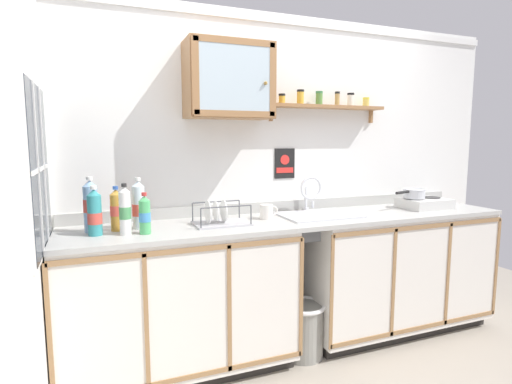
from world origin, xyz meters
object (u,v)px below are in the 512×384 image
(dish_rack, at_px, (220,219))
(warning_sign, at_px, (285,164))
(bottle_juice_amber_1, at_px, (116,210))
(wall_cabinet, at_px, (229,81))
(hot_plate_stove, at_px, (424,203))
(bottle_soda_green_5, at_px, (145,215))
(sink, at_px, (317,219))
(bottle_water_blue_3, at_px, (91,206))
(bottle_detergent_teal_2, at_px, (95,213))
(mug, at_px, (267,212))
(trash_bin, at_px, (303,328))
(bottle_opaque_white_0, at_px, (125,211))
(saucepan, at_px, (414,193))
(bottle_water_clear_4, at_px, (139,206))

(dish_rack, bearing_deg, warning_sign, 27.09)
(bottle_juice_amber_1, relative_size, wall_cabinet, 0.47)
(hot_plate_stove, bearing_deg, bottle_soda_green_5, -176.99)
(sink, xyz_separation_m, bottle_water_blue_3, (-1.53, 0.01, 0.19))
(bottle_juice_amber_1, distance_m, bottle_detergent_teal_2, 0.15)
(dish_rack, distance_m, mug, 0.36)
(bottle_juice_amber_1, height_order, wall_cabinet, wall_cabinet)
(hot_plate_stove, bearing_deg, bottle_water_blue_3, 178.93)
(mug, xyz_separation_m, trash_bin, (0.20, -0.17, -0.81))
(mug, height_order, trash_bin, mug)
(dish_rack, height_order, wall_cabinet, wall_cabinet)
(bottle_juice_amber_1, bearing_deg, mug, 0.41)
(sink, height_order, bottle_soda_green_5, sink)
(bottle_detergent_teal_2, bearing_deg, dish_rack, 2.22)
(dish_rack, relative_size, trash_bin, 0.92)
(sink, height_order, mug, sink)
(sink, relative_size, bottle_opaque_white_0, 1.83)
(hot_plate_stove, xyz_separation_m, bottle_opaque_white_0, (-2.31, -0.10, 0.10))
(sink, distance_m, warning_sign, 0.49)
(bottle_water_blue_3, bearing_deg, mug, -0.43)
(bottle_soda_green_5, height_order, wall_cabinet, wall_cabinet)
(saucepan, height_order, bottle_opaque_white_0, bottle_opaque_white_0)
(hot_plate_stove, bearing_deg, mug, 178.39)
(bottle_opaque_white_0, xyz_separation_m, mug, (0.95, 0.14, -0.09))
(dish_rack, bearing_deg, trash_bin, -11.34)
(dish_rack, bearing_deg, sink, 4.14)
(bottle_opaque_white_0, xyz_separation_m, wall_cabinet, (0.71, 0.25, 0.80))
(bottle_water_clear_4, height_order, dish_rack, bottle_water_clear_4)
(bottle_detergent_teal_2, distance_m, bottle_water_blue_3, 0.10)
(trash_bin, bearing_deg, warning_sign, 83.44)
(dish_rack, relative_size, warning_sign, 1.56)
(bottle_opaque_white_0, xyz_separation_m, bottle_water_clear_4, (0.09, 0.14, 0.00))
(saucepan, height_order, bottle_juice_amber_1, bottle_juice_amber_1)
(bottle_water_blue_3, height_order, warning_sign, warning_sign)
(sink, relative_size, bottle_water_blue_3, 1.65)
(warning_sign, bearing_deg, trash_bin, -96.56)
(bottle_soda_green_5, bearing_deg, dish_rack, 10.97)
(sink, relative_size, wall_cabinet, 0.94)
(saucepan, xyz_separation_m, trash_bin, (-1.06, -0.16, -0.88))
(bottle_detergent_teal_2, bearing_deg, trash_bin, -3.65)
(saucepan, height_order, bottle_water_blue_3, bottle_water_blue_3)
(saucepan, bearing_deg, hot_plate_stove, -12.10)
(sink, xyz_separation_m, bottle_opaque_white_0, (-1.34, -0.13, 0.17))
(bottle_water_clear_4, height_order, wall_cabinet, wall_cabinet)
(bottle_detergent_teal_2, height_order, bottle_soda_green_5, bottle_detergent_teal_2)
(hot_plate_stove, relative_size, saucepan, 1.15)
(warning_sign, bearing_deg, dish_rack, -152.91)
(bottle_juice_amber_1, distance_m, wall_cabinet, 1.12)
(bottle_water_clear_4, bearing_deg, warning_sign, 12.37)
(bottle_water_clear_4, bearing_deg, dish_rack, -7.96)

